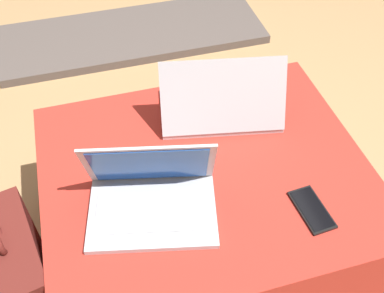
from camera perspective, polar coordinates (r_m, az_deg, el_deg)
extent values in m
plane|color=tan|center=(1.65, 1.42, -12.03)|extent=(14.00, 14.00, 0.00)
cube|color=maroon|center=(1.62, 1.43, -11.58)|extent=(0.91, 0.76, 0.05)
cube|color=#B22D23|center=(1.45, 1.59, -7.40)|extent=(0.94, 0.79, 0.36)
cube|color=#B7B7BC|center=(1.21, -5.03, -8.33)|extent=(0.38, 0.29, 0.02)
cube|color=#B2B2B7|center=(1.20, -5.06, -8.30)|extent=(0.32, 0.19, 0.00)
cube|color=#B7B7BC|center=(1.16, -5.37, -2.21)|extent=(0.35, 0.16, 0.21)
cube|color=#1E4799|center=(1.16, -5.37, -2.44)|extent=(0.31, 0.14, 0.19)
cube|color=#B7B7BC|center=(1.47, 3.47, 4.73)|extent=(0.41, 0.30, 0.02)
cube|color=#232328|center=(1.47, 3.46, 5.15)|extent=(0.35, 0.19, 0.00)
cube|color=#B7B7BC|center=(1.35, 4.03, 6.30)|extent=(0.39, 0.17, 0.21)
cube|color=#1E4799|center=(1.35, 4.00, 6.35)|extent=(0.35, 0.15, 0.18)
cube|color=black|center=(1.26, 14.96, -7.75)|extent=(0.08, 0.15, 0.01)
cube|color=black|center=(1.25, 15.01, -7.63)|extent=(0.07, 0.14, 0.00)
cube|color=#5B1E19|center=(1.44, -20.57, -15.45)|extent=(0.21, 0.35, 0.41)
cube|color=#564C47|center=(2.55, -7.45, 13.95)|extent=(1.40, 0.50, 0.04)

